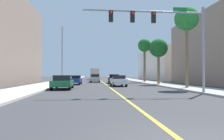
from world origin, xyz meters
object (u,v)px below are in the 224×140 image
at_px(car_blue, 75,80).
at_px(car_white, 118,81).
at_px(palm_mid, 158,49).
at_px(car_green, 63,82).
at_px(car_silver, 95,78).
at_px(traffic_signal_mast, 165,28).
at_px(palm_far, 144,47).
at_px(delivery_truck, 95,74).
at_px(palm_near, 187,20).
at_px(car_red, 95,78).
at_px(car_black, 114,79).
at_px(street_lamp, 62,52).

height_order(car_blue, car_white, car_white).
relative_size(palm_mid, car_green, 1.51).
distance_m(car_silver, car_green, 18.40).
bearing_deg(traffic_signal_mast, palm_far, 79.62).
bearing_deg(delivery_truck, palm_near, -75.60).
xyz_separation_m(palm_mid, car_red, (-9.08, 17.43, -4.54)).
height_order(palm_far, car_red, palm_far).
height_order(palm_far, car_black, palm_far).
distance_m(palm_far, car_green, 22.28).
distance_m(car_blue, car_green, 9.73).
xyz_separation_m(traffic_signal_mast, car_red, (-4.99, 31.73, -4.36)).
distance_m(car_blue, car_white, 7.61).
height_order(palm_mid, car_white, palm_mid).
bearing_deg(delivery_truck, car_black, -82.52).
relative_size(palm_far, car_green, 1.85).
bearing_deg(palm_near, car_silver, 116.41).
relative_size(traffic_signal_mast, car_black, 2.08).
relative_size(traffic_signal_mast, palm_far, 1.18).
distance_m(street_lamp, car_red, 15.30).
bearing_deg(car_white, car_black, 86.12).
bearing_deg(palm_far, car_blue, -148.88).
bearing_deg(car_black, palm_mid, -35.26).
bearing_deg(palm_far, car_silver, 174.73).
bearing_deg(car_blue, car_red, -99.74).
xyz_separation_m(palm_far, delivery_truck, (-9.07, 20.53, -5.13)).
distance_m(traffic_signal_mast, car_black, 19.48).
relative_size(car_blue, car_green, 1.06).
relative_size(street_lamp, car_red, 2.14).
relative_size(car_green, delivery_truck, 0.53).
distance_m(palm_near, car_silver, 21.84).
bearing_deg(car_blue, palm_near, 141.45).
xyz_separation_m(car_white, car_green, (-6.28, -4.84, 0.02)).
relative_size(palm_far, car_red, 1.95).
distance_m(car_silver, delivery_truck, 19.69).
xyz_separation_m(car_black, delivery_truck, (-2.78, 24.85, 0.84)).
relative_size(palm_mid, car_white, 1.61).
bearing_deg(traffic_signal_mast, car_white, 101.91).
distance_m(traffic_signal_mast, delivery_truck, 44.14).
bearing_deg(car_red, car_white, -84.04).
distance_m(car_blue, delivery_truck, 28.22).
height_order(palm_near, car_white, palm_near).
distance_m(car_blue, car_red, 16.30).
relative_size(street_lamp, palm_mid, 1.35).
relative_size(palm_far, car_white, 1.98).
xyz_separation_m(palm_far, car_red, (-9.25, 8.51, -6.01)).
xyz_separation_m(car_silver, car_white, (2.74, -13.21, -0.08)).
relative_size(palm_far, delivery_truck, 0.98).
distance_m(car_blue, car_black, 6.86).
height_order(car_white, car_black, car_black).
height_order(street_lamp, delivery_truck, street_lamp).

